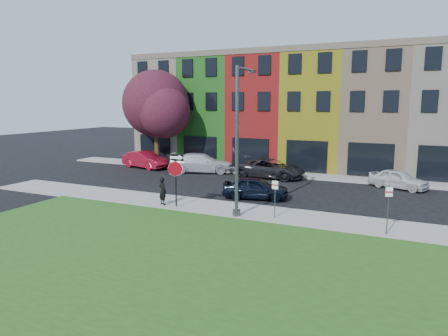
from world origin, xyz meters
The scene contains 16 objects.
ground centered at (0.00, 0.00, 0.00)m, with size 120.00×120.00×0.00m, color black.
sidewalk_near centered at (2.00, 3.00, 0.06)m, with size 40.00×3.00×0.12m, color gray.
sidewalk_far centered at (-3.00, 15.00, 0.06)m, with size 40.00×2.40×0.12m, color gray.
grass_park centered at (8.00, -6.00, 0.05)m, with size 40.00×16.00×0.10m, color #264C15.
rowhouse_block centered at (-2.50, 21.18, 4.99)m, with size 30.00×10.12×10.00m.
stop_sign centered at (-4.09, 2.16, 2.23)m, with size 1.05×0.10×2.96m.
man centered at (-5.00, 2.22, 0.91)m, with size 0.68×0.57×1.58m, color black.
sedan_near centered at (-0.82, 6.20, 0.69)m, with size 4.29×2.45×1.38m, color black.
parked_car_red centered at (-14.00, 13.05, 0.77)m, with size 4.92×2.65×1.54m, color maroon.
parked_car_silver centered at (-8.32, 13.25, 0.80)m, with size 5.97×3.96×1.61m, color silver.
parked_car_dark centered at (-2.16, 13.23, 0.75)m, with size 5.50×2.70×1.50m, color black.
parked_car_white centered at (7.13, 13.13, 0.67)m, with size 4.22×2.93×1.34m, color silver.
street_lamp centered at (-0.30, 2.12, 3.94)m, with size 0.40×2.58×7.57m.
parking_sign_a centered at (1.61, 2.36, 1.37)m, with size 0.32×0.08×1.97m.
parking_sign_b centered at (6.92, 1.89, 1.52)m, with size 0.30×0.16×2.26m.
tree_purple centered at (-13.33, 14.26, 5.65)m, with size 7.22×6.32×8.69m.
Camera 1 is at (7.43, -16.53, 5.92)m, focal length 32.00 mm.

